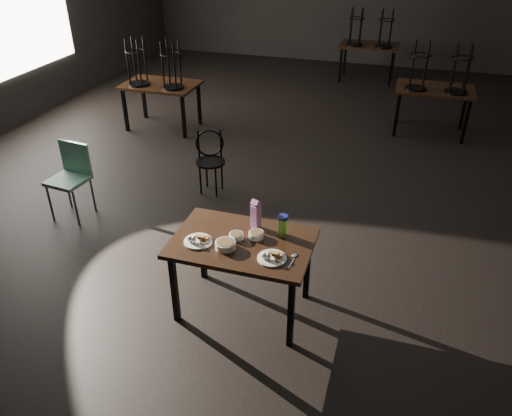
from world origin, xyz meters
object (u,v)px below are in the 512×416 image
(main_table, at_px, (242,249))
(school_chair, at_px, (71,173))
(juice_carton, at_px, (256,215))
(bentwood_chair, at_px, (210,156))
(water_bottle, at_px, (283,225))

(main_table, relative_size, school_chair, 1.35)
(main_table, relative_size, juice_carton, 4.22)
(main_table, relative_size, bentwood_chair, 1.51)
(water_bottle, bearing_deg, main_table, -148.26)
(main_table, height_order, bentwood_chair, bentwood_chair)
(main_table, bearing_deg, juice_carton, 78.82)
(bentwood_chair, bearing_deg, main_table, -83.44)
(bentwood_chair, bearing_deg, school_chair, -164.29)
(school_chair, bearing_deg, bentwood_chair, 44.49)
(main_table, xyz_separation_m, juice_carton, (0.05, 0.24, 0.21))
(water_bottle, relative_size, bentwood_chair, 0.25)
(main_table, xyz_separation_m, school_chair, (-2.45, 1.02, -0.14))
(juice_carton, relative_size, water_bottle, 1.43)
(main_table, bearing_deg, water_bottle, 31.74)
(juice_carton, relative_size, bentwood_chair, 0.36)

